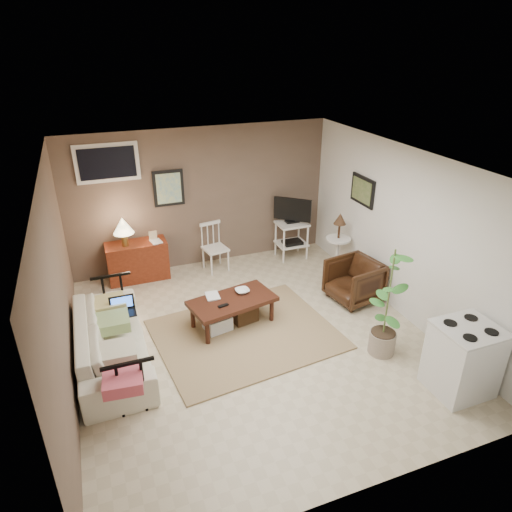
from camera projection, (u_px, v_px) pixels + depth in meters
name	position (u px, v px, depth m)	size (l,w,h in m)	color
floor	(253.00, 338.00, 6.19)	(5.00, 5.00, 0.00)	#C1B293
art_back	(169.00, 188.00, 7.46)	(0.50, 0.03, 0.60)	black
art_right	(363.00, 190.00, 7.12)	(0.03, 0.60, 0.45)	black
window	(107.00, 163.00, 6.96)	(0.96, 0.03, 0.60)	silver
rug	(246.00, 334.00, 6.25)	(2.35, 1.88, 0.02)	#978358
coffee_table	(232.00, 310.00, 6.37)	(1.27, 0.83, 0.45)	#3D1910
sofa	(110.00, 334.00, 5.60)	(2.07, 0.60, 0.81)	beige
sofa_pillows	(115.00, 337.00, 5.37)	(0.40, 1.96, 0.14)	beige
sofa_end_rails	(121.00, 335.00, 5.66)	(0.56, 2.06, 0.69)	black
laptop	(123.00, 308.00, 5.91)	(0.32, 0.23, 0.22)	black
red_console	(136.00, 258.00, 7.54)	(0.98, 0.43, 1.13)	maroon
spindle_chair	(215.00, 249.00, 7.85)	(0.44, 0.44, 0.84)	silver
tv_stand	(292.00, 227.00, 8.19)	(0.55, 0.48, 1.14)	silver
side_table	(339.00, 237.00, 7.57)	(0.41, 0.41, 1.10)	silver
armchair	(354.00, 279.00, 6.94)	(0.70, 0.65, 0.72)	#331C0E
potted_plant	(388.00, 299.00, 5.58)	(0.37, 0.37, 1.49)	tan
stove	(463.00, 359.00, 5.13)	(0.66, 0.61, 0.86)	silver
bowl	(242.00, 286.00, 6.42)	(0.20, 0.05, 0.20)	#3D1910
book_table	(206.00, 290.00, 6.28)	(0.18, 0.02, 0.25)	#3D1910
book_console	(151.00, 237.00, 7.37)	(0.17, 0.02, 0.22)	#3D1910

